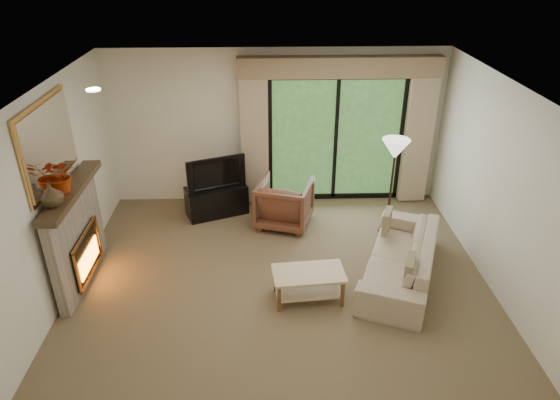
{
  "coord_description": "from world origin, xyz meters",
  "views": [
    {
      "loc": [
        -0.19,
        -5.36,
        4.07
      ],
      "look_at": [
        0.0,
        0.3,
        1.1
      ],
      "focal_mm": 32.0,
      "sensor_mm": 36.0,
      "label": 1
    }
  ],
  "objects_px": {
    "armchair": "(284,203)",
    "coffee_table": "(308,285)",
    "media_console": "(217,200)",
    "sofa": "(401,257)"
  },
  "relations": [
    {
      "from": "armchair",
      "to": "coffee_table",
      "type": "xyz_separation_m",
      "value": [
        0.22,
        -1.88,
        -0.18
      ]
    },
    {
      "from": "media_console",
      "to": "armchair",
      "type": "relative_size",
      "value": 1.18
    },
    {
      "from": "coffee_table",
      "to": "armchair",
      "type": "bearing_deg",
      "value": 91.8
    },
    {
      "from": "media_console",
      "to": "sofa",
      "type": "xyz_separation_m",
      "value": [
        2.6,
        -1.84,
        0.06
      ]
    },
    {
      "from": "armchair",
      "to": "sofa",
      "type": "height_order",
      "value": "armchair"
    },
    {
      "from": "media_console",
      "to": "sofa",
      "type": "relative_size",
      "value": 0.46
    },
    {
      "from": "media_console",
      "to": "sofa",
      "type": "height_order",
      "value": "sofa"
    },
    {
      "from": "media_console",
      "to": "armchair",
      "type": "height_order",
      "value": "armchair"
    },
    {
      "from": "media_console",
      "to": "armchair",
      "type": "xyz_separation_m",
      "value": [
        1.11,
        -0.38,
        0.13
      ]
    },
    {
      "from": "media_console",
      "to": "armchair",
      "type": "distance_m",
      "value": 1.18
    }
  ]
}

